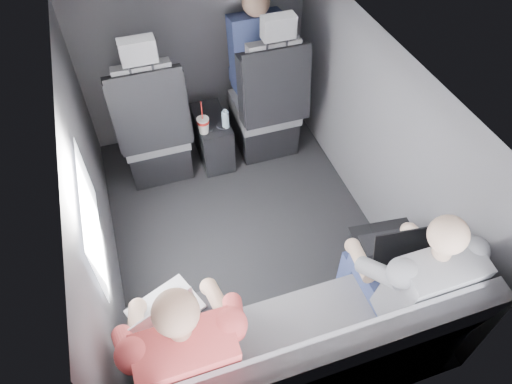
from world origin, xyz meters
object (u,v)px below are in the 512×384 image
object	(u,v)px
passenger_rear_right	(406,278)
water_bottle	(225,119)
front_seat_right	(267,110)
laptop_black	(393,243)
center_console	(213,138)
soda_cup	(203,125)
front_seat_left	(154,133)
laptop_white	(166,314)
rear_bench	(307,354)
passenger_rear_left	(186,346)
passenger_front_right	(256,53)

from	to	relation	value
passenger_rear_right	water_bottle	bearing A→B (deg)	105.74
front_seat_right	laptop_black	bearing A→B (deg)	-84.62
water_bottle	center_console	bearing A→B (deg)	120.87
soda_cup	water_bottle	distance (m)	0.17
water_bottle	laptop_black	bearing A→B (deg)	-70.99
front_seat_left	laptop_black	world-z (taller)	front_seat_left
soda_cup	laptop_white	distance (m)	1.62
passenger_rear_right	laptop_white	bearing A→B (deg)	171.40
front_seat_right	water_bottle	size ratio (longest dim) A/B	8.02
front_seat_right	rear_bench	distance (m)	1.96
laptop_black	passenger_rear_left	xyz separation A→B (m)	(-1.19, -0.20, -0.01)
front_seat_left	rear_bench	world-z (taller)	front_seat_left
center_console	rear_bench	world-z (taller)	rear_bench
water_bottle	laptop_white	world-z (taller)	laptop_white
water_bottle	passenger_rear_right	xyz separation A→B (m)	(0.48, -1.71, 0.15)
front_seat_right	passenger_rear_right	size ratio (longest dim) A/B	1.05
center_console	soda_cup	size ratio (longest dim) A/B	1.71
water_bottle	laptop_white	xyz separation A→B (m)	(-0.72, -1.53, 0.16)
front_seat_left	center_console	xyz separation A→B (m)	(0.45, 0.04, -0.20)
center_console	rear_bench	xyz separation A→B (m)	(-0.00, -1.94, 0.11)
front_seat_left	water_bottle	world-z (taller)	front_seat_left
laptop_black	center_console	bearing A→B (deg)	110.09
laptop_black	passenger_front_right	world-z (taller)	passenger_front_right
water_bottle	laptop_black	size ratio (longest dim) A/B	0.41
water_bottle	passenger_rear_right	world-z (taller)	passenger_rear_right
front_seat_left	rear_bench	xyz separation A→B (m)	(0.45, -1.90, -0.09)
front_seat_right	soda_cup	distance (m)	0.56
front_seat_left	center_console	size ratio (longest dim) A/B	2.64
front_seat_left	rear_bench	distance (m)	1.96
center_console	laptop_black	world-z (taller)	laptop_black
front_seat_left	passenger_rear_right	distance (m)	2.08
water_bottle	passenger_rear_right	size ratio (longest dim) A/B	0.13
water_bottle	passenger_front_right	distance (m)	0.58
front_seat_left	front_seat_right	xyz separation A→B (m)	(0.90, 0.00, 0.00)
rear_bench	water_bottle	distance (m)	1.81
water_bottle	passenger_rear_left	size ratio (longest dim) A/B	0.13
center_console	passenger_rear_left	world-z (taller)	passenger_rear_left
soda_cup	passenger_front_right	world-z (taller)	passenger_front_right
front_seat_right	laptop_black	world-z (taller)	front_seat_right
front_seat_right	soda_cup	world-z (taller)	front_seat_right
laptop_white	laptop_black	size ratio (longest dim) A/B	1.08
passenger_front_right	laptop_white	bearing A→B (deg)	-119.96
center_console	passenger_rear_left	xyz separation A→B (m)	(-0.59, -1.85, 0.43)
rear_bench	laptop_black	distance (m)	0.75
soda_cup	passenger_rear_left	size ratio (longest dim) A/B	0.23
laptop_black	passenger_rear_left	world-z (taller)	passenger_rear_left
center_console	laptop_black	size ratio (longest dim) A/B	1.25
soda_cup	laptop_white	size ratio (longest dim) A/B	0.68
passenger_rear_right	passenger_front_right	world-z (taller)	passenger_front_right
laptop_white	passenger_rear_right	bearing A→B (deg)	-8.60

